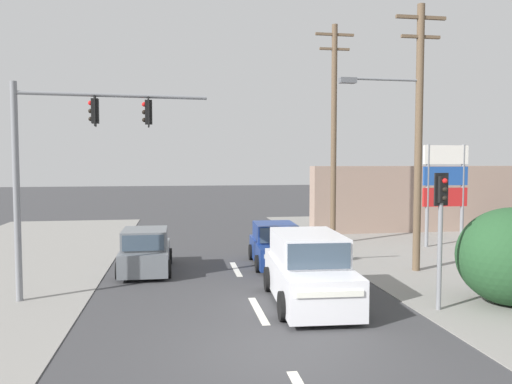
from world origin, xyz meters
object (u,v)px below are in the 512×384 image
object	(u,v)px
utility_pole_midground_right	(415,129)
suv_receding_far	(309,271)
hatchback_kerbside_parked	(146,252)
hatchback_oncoming_near	(276,246)
pedestal_signal_right_kerb	(441,218)
traffic_signal_mast	(66,151)
utility_pole_background_right	(334,130)
shopping_plaza_sign	(445,181)

from	to	relation	value
utility_pole_midground_right	suv_receding_far	size ratio (longest dim) A/B	1.99
hatchback_kerbside_parked	hatchback_oncoming_near	distance (m)	4.74
utility_pole_midground_right	hatchback_kerbside_parked	world-z (taller)	utility_pole_midground_right
suv_receding_far	pedestal_signal_right_kerb	bearing A→B (deg)	-21.02
traffic_signal_mast	pedestal_signal_right_kerb	xyz separation A→B (m)	(9.68, -2.66, -1.73)
utility_pole_midground_right	utility_pole_background_right	size ratio (longest dim) A/B	0.92
utility_pole_midground_right	traffic_signal_mast	size ratio (longest dim) A/B	1.53
utility_pole_background_right	pedestal_signal_right_kerb	world-z (taller)	utility_pole_background_right
shopping_plaza_sign	suv_receding_far	bearing A→B (deg)	-137.29
utility_pole_midground_right	pedestal_signal_right_kerb	distance (m)	5.34
shopping_plaza_sign	hatchback_oncoming_near	world-z (taller)	shopping_plaza_sign
traffic_signal_mast	shopping_plaza_sign	bearing A→B (deg)	22.87
hatchback_oncoming_near	shopping_plaza_sign	bearing A→B (deg)	17.73
hatchback_kerbside_parked	utility_pole_midground_right	bearing A→B (deg)	-8.30
utility_pole_midground_right	suv_receding_far	bearing A→B (deg)	-145.01
shopping_plaza_sign	suv_receding_far	size ratio (longest dim) A/B	1.00
traffic_signal_mast	shopping_plaza_sign	size ratio (longest dim) A/B	1.30
traffic_signal_mast	suv_receding_far	world-z (taller)	traffic_signal_mast
pedestal_signal_right_kerb	hatchback_kerbside_parked	distance (m)	9.84
pedestal_signal_right_kerb	shopping_plaza_sign	size ratio (longest dim) A/B	0.77
shopping_plaza_sign	utility_pole_background_right	bearing A→B (deg)	163.06
pedestal_signal_right_kerb	hatchback_kerbside_parked	bearing A→B (deg)	143.25
utility_pole_background_right	suv_receding_far	bearing A→B (deg)	-111.56
hatchback_oncoming_near	utility_pole_background_right	bearing A→B (deg)	49.24
utility_pole_midground_right	hatchback_kerbside_parked	bearing A→B (deg)	171.70
hatchback_oncoming_near	suv_receding_far	distance (m)	5.10
hatchback_oncoming_near	traffic_signal_mast	bearing A→B (deg)	-151.22
pedestal_signal_right_kerb	suv_receding_far	size ratio (longest dim) A/B	0.77
utility_pole_background_right	traffic_signal_mast	bearing A→B (deg)	-142.70
shopping_plaza_sign	hatchback_oncoming_near	size ratio (longest dim) A/B	1.24
utility_pole_background_right	shopping_plaza_sign	xyz separation A→B (m)	(4.75, -1.45, -2.29)
traffic_signal_mast	pedestal_signal_right_kerb	distance (m)	10.19
shopping_plaza_sign	suv_receding_far	world-z (taller)	shopping_plaza_sign
shopping_plaza_sign	utility_pole_midground_right	bearing A→B (deg)	-129.84
traffic_signal_mast	hatchback_kerbside_parked	bearing A→B (deg)	58.66
utility_pole_midground_right	hatchback_oncoming_near	bearing A→B (deg)	157.78
utility_pole_midground_right	pedestal_signal_right_kerb	xyz separation A→B (m)	(-1.48, -4.45, -2.55)
traffic_signal_mast	suv_receding_far	bearing A→B (deg)	-12.54
hatchback_oncoming_near	hatchback_kerbside_parked	bearing A→B (deg)	-173.92
pedestal_signal_right_kerb	shopping_plaza_sign	xyz separation A→B (m)	(5.23, 8.95, 0.57)
utility_pole_midground_right	suv_receding_far	xyz separation A→B (m)	(-4.63, -3.24, -4.08)
shopping_plaza_sign	hatchback_kerbside_parked	distance (m)	13.57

